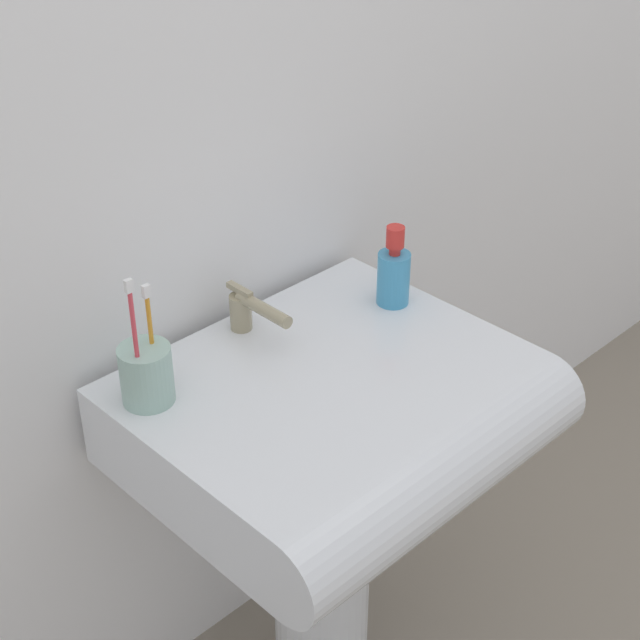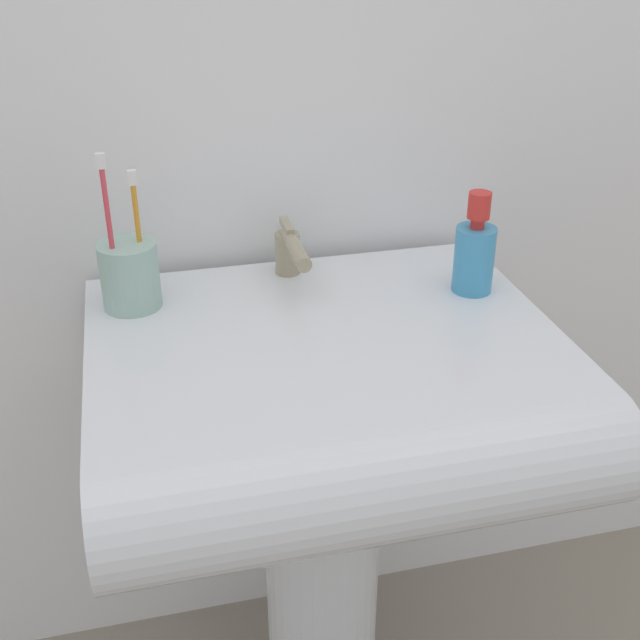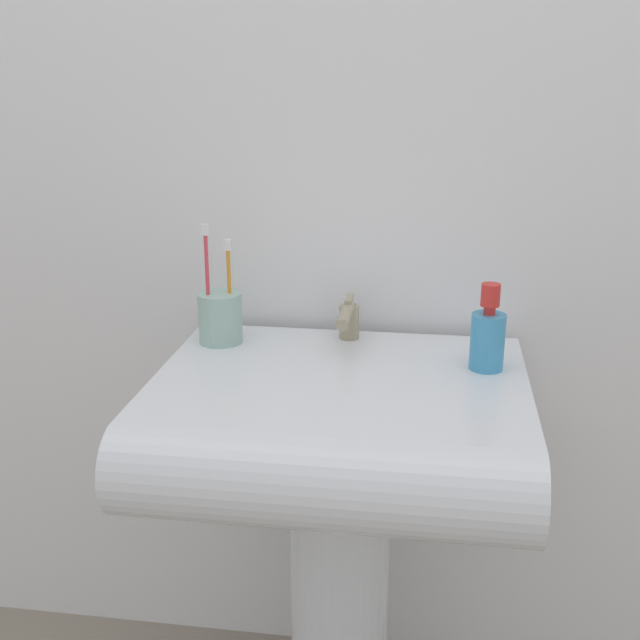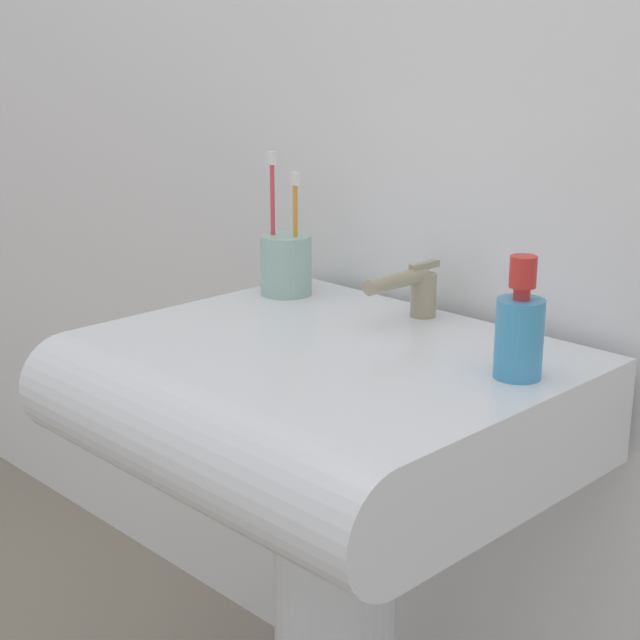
% 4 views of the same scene
% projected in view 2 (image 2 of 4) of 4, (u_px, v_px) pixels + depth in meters
% --- Properties ---
extents(sink_pedestal, '(0.18, 0.18, 0.61)m').
position_uv_depth(sink_pedestal, '(322.00, 573.00, 1.28)').
color(sink_pedestal, white).
rests_on(sink_pedestal, ground).
extents(sink_basin, '(0.62, 0.53, 0.14)m').
position_uv_depth(sink_basin, '(332.00, 396.00, 1.05)').
color(sink_basin, white).
rests_on(sink_basin, sink_pedestal).
extents(faucet, '(0.04, 0.15, 0.08)m').
position_uv_depth(faucet, '(290.00, 250.00, 1.18)').
color(faucet, tan).
rests_on(faucet, sink_basin).
extents(toothbrush_cup, '(0.08, 0.08, 0.22)m').
position_uv_depth(toothbrush_cup, '(130.00, 274.00, 1.10)').
color(toothbrush_cup, '#99BFB2').
rests_on(toothbrush_cup, sink_basin).
extents(soap_bottle, '(0.06, 0.06, 0.15)m').
position_uv_depth(soap_bottle, '(475.00, 253.00, 1.14)').
color(soap_bottle, '#3F99CC').
rests_on(soap_bottle, sink_basin).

